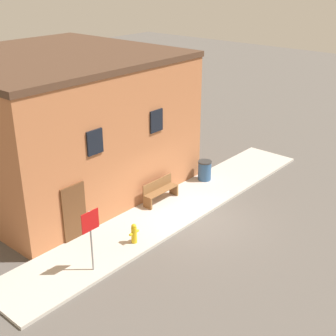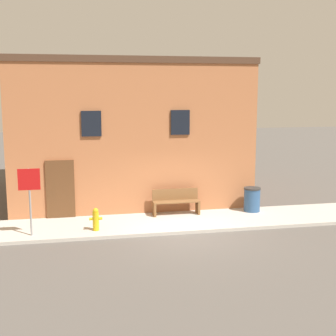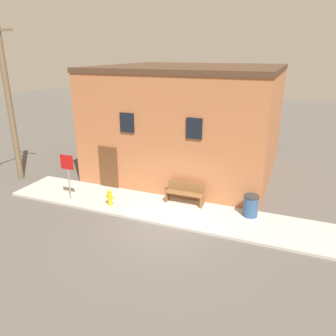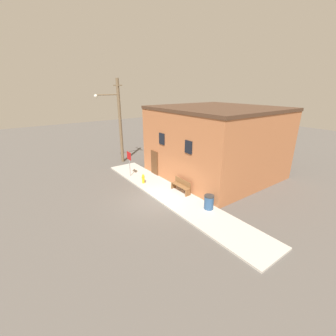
{
  "view_description": "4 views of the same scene",
  "coord_description": "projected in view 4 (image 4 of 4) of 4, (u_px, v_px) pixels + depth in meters",
  "views": [
    {
      "loc": [
        -12.87,
        -9.52,
        9.17
      ],
      "look_at": [
        -0.39,
        1.26,
        2.0
      ],
      "focal_mm": 50.0,
      "sensor_mm": 36.0,
      "label": 1
    },
    {
      "loc": [
        -3.54,
        -14.24,
        4.66
      ],
      "look_at": [
        -0.39,
        1.26,
        2.0
      ],
      "focal_mm": 50.0,
      "sensor_mm": 36.0,
      "label": 2
    },
    {
      "loc": [
        4.37,
        -10.56,
        6.53
      ],
      "look_at": [
        -0.39,
        1.26,
        2.0
      ],
      "focal_mm": 35.0,
      "sensor_mm": 36.0,
      "label": 3
    },
    {
      "loc": [
        11.57,
        -7.45,
        7.34
      ],
      "look_at": [
        -0.39,
        1.26,
        2.0
      ],
      "focal_mm": 24.0,
      "sensor_mm": 36.0,
      "label": 4
    }
  ],
  "objects": [
    {
      "name": "bench",
      "position": [
        181.0,
        186.0,
        16.32
      ],
      "size": [
        1.72,
        0.44,
        0.93
      ],
      "color": "brown",
      "rests_on": "sidewalk"
    },
    {
      "name": "fire_hydrant",
      "position": [
        143.0,
        179.0,
        17.83
      ],
      "size": [
        0.43,
        0.2,
        0.75
      ],
      "color": "gold",
      "rests_on": "sidewalk"
    },
    {
      "name": "stop_sign",
      "position": [
        129.0,
        159.0,
        18.9
      ],
      "size": [
        0.67,
        0.06,
        2.14
      ],
      "color": "gray",
      "rests_on": "sidewalk"
    },
    {
      "name": "trash_bin",
      "position": [
        209.0,
        202.0,
        14.03
      ],
      "size": [
        0.63,
        0.63,
        0.91
      ],
      "color": "#2D517F",
      "rests_on": "sidewalk"
    },
    {
      "name": "ground_plane",
      "position": [
        157.0,
        201.0,
        15.42
      ],
      "size": [
        80.0,
        80.0,
        0.0
      ],
      "primitive_type": "plane",
      "color": "#56514C"
    },
    {
      "name": "brick_building",
      "position": [
        215.0,
        142.0,
        19.26
      ],
      "size": [
        9.31,
        9.0,
        5.84
      ],
      "color": "#B26B42",
      "rests_on": "ground"
    },
    {
      "name": "sidewalk",
      "position": [
        171.0,
        195.0,
        16.09
      ],
      "size": [
        15.96,
        2.51,
        0.11
      ],
      "color": "#BCB7AD",
      "rests_on": "ground"
    },
    {
      "name": "utility_pole",
      "position": [
        119.0,
        120.0,
        21.99
      ],
      "size": [
        1.8,
        2.47,
        8.15
      ],
      "color": "brown",
      "rests_on": "ground"
    }
  ]
}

